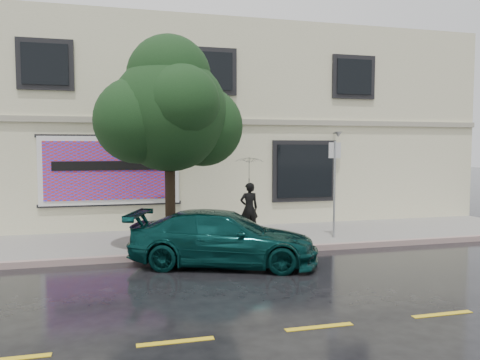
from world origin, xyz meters
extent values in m
plane|color=black|center=(0.00, 0.00, 0.00)|extent=(90.00, 90.00, 0.00)
cube|color=gray|center=(0.00, 3.25, 0.07)|extent=(20.00, 3.50, 0.15)
cube|color=gray|center=(0.00, 1.50, 0.07)|extent=(20.00, 0.18, 0.16)
cube|color=gold|center=(0.00, -3.50, 0.01)|extent=(19.00, 0.12, 0.01)
cube|color=beige|center=(0.00, 9.00, 3.50)|extent=(20.00, 8.00, 7.00)
cube|color=#9E9984|center=(0.00, 4.96, 3.60)|extent=(20.00, 0.12, 0.18)
cube|color=black|center=(3.20, 4.96, 1.95)|extent=(2.30, 0.10, 2.10)
cube|color=black|center=(3.20, 4.90, 1.95)|extent=(2.00, 0.05, 1.80)
cube|color=black|center=(-5.00, 4.90, 5.20)|extent=(1.30, 0.05, 1.20)
cube|color=black|center=(0.00, 4.90, 5.20)|extent=(1.30, 0.05, 1.20)
cube|color=black|center=(5.00, 4.90, 5.20)|extent=(1.30, 0.05, 1.20)
cube|color=white|center=(-3.20, 4.93, 2.05)|extent=(4.20, 0.06, 2.10)
cube|color=red|center=(-3.20, 4.89, 2.05)|extent=(3.90, 0.04, 1.80)
cube|color=black|center=(-3.20, 4.96, 1.00)|extent=(4.30, 0.10, 0.10)
cube|color=black|center=(-3.20, 4.96, 3.10)|extent=(4.30, 0.10, 0.10)
cube|color=black|center=(-3.20, 4.86, 2.20)|extent=(3.40, 0.02, 0.28)
imported|color=#083130|center=(-0.60, 0.60, 0.64)|extent=(4.78, 3.33, 1.28)
imported|color=black|center=(0.83, 3.51, 0.93)|extent=(0.58, 0.40, 1.55)
imported|color=black|center=(0.83, 3.51, 2.04)|extent=(1.14, 1.14, 0.67)
cylinder|color=black|center=(-1.67, 2.20, 1.38)|extent=(0.27, 0.27, 2.46)
sphere|color=black|center=(-1.67, 2.20, 3.63)|extent=(2.99, 2.99, 2.99)
cylinder|color=#9A9EA2|center=(3.06, 2.34, 1.55)|extent=(0.06, 0.06, 2.79)
cube|color=silver|center=(3.06, 2.34, 2.68)|extent=(0.33, 0.15, 0.45)
camera|label=1|loc=(-2.93, -9.98, 2.76)|focal=35.00mm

